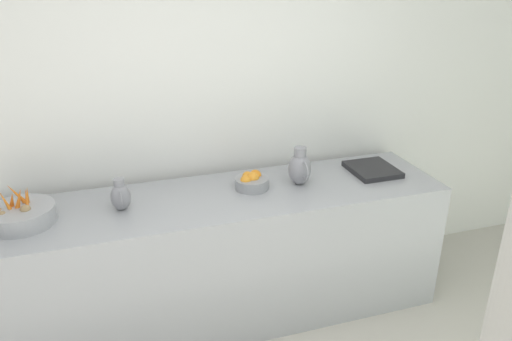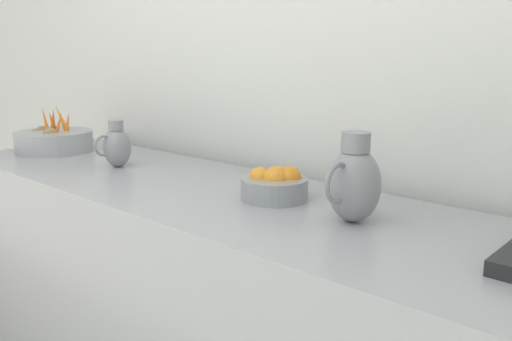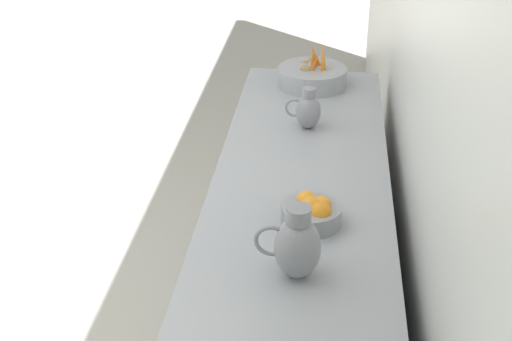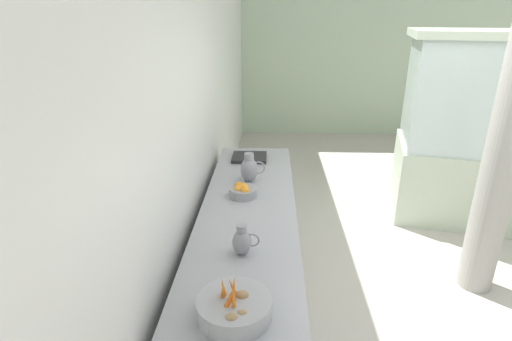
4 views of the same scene
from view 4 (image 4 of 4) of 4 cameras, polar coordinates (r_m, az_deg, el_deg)
ground_plane at (r=3.72m, az=23.73°, el=-17.87°), size 16.33×16.33×0.00m
tile_wall_left at (r=3.34m, az=-8.76°, el=8.30°), size 0.10×9.30×3.00m
back_wall_green at (r=8.61m, az=26.51°, el=14.35°), size 8.00×0.10×3.00m
prep_counter at (r=3.25m, az=-1.04°, el=-12.22°), size 0.71×2.80×0.89m
vegetable_colander at (r=2.01m, az=-3.12°, el=-18.90°), size 0.36×0.36×0.23m
orange_bowl at (r=3.17m, az=-1.93°, el=-2.93°), size 0.22×0.22×0.11m
metal_pitcher_tall at (r=3.43m, az=-0.94°, el=0.27°), size 0.21×0.15×0.25m
metal_pitcher_short at (r=2.43m, az=-1.98°, el=-10.03°), size 0.17×0.12×0.20m
counter_sink_basin at (r=3.99m, az=-0.95°, el=1.89°), size 0.34×0.30×0.04m
glass_block_booth at (r=5.12m, az=28.49°, el=5.13°), size 1.79×1.46×2.09m
support_column at (r=3.60m, az=32.68°, el=6.10°), size 0.28×0.28×3.00m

